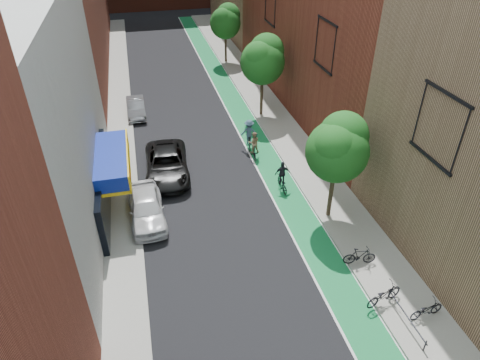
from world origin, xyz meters
TOP-DOWN VIEW (x-y plane):
  - bike_lane at (4.00, 26.00)m, footprint 2.00×68.00m
  - sidewalk_left at (-6.00, 26.00)m, footprint 2.00×68.00m
  - sidewalk_right at (6.50, 26.00)m, footprint 3.00×68.00m
  - building_left_white at (-11.00, 14.00)m, footprint 8.00×20.00m
  - tree_near at (5.65, 10.02)m, footprint 3.40×3.36m
  - tree_mid at (5.65, 24.02)m, footprint 3.55×3.53m
  - tree_far at (5.65, 38.02)m, footprint 3.30×3.25m
  - parked_car_white at (-4.60, 12.27)m, footprint 2.12×4.91m
  - parked_car_black at (-3.00, 16.69)m, footprint 3.08×6.11m
  - parked_car_silver at (-4.60, 26.61)m, footprint 1.48×4.15m
  - cyclist_lane_near at (3.20, 17.56)m, footprint 0.84×1.74m
  - cyclist_lane_mid at (3.88, 13.30)m, footprint 0.94×1.77m
  - cyclist_lane_far at (3.20, 18.90)m, footprint 1.35×1.81m
  - parked_bike_near at (6.83, 2.29)m, footprint 1.70×0.74m
  - parked_bike_mid at (5.49, 5.96)m, footprint 1.72×0.75m
  - parked_bike_far at (5.40, 3.43)m, footprint 2.02×1.10m

SIDE VIEW (x-z plane):
  - bike_lane at x=4.00m, z-range 0.00..0.01m
  - sidewalk_left at x=-6.00m, z-range 0.00..0.15m
  - sidewalk_right at x=6.50m, z-range 0.00..0.15m
  - parked_bike_near at x=6.83m, z-range 0.15..1.02m
  - parked_bike_mid at x=5.49m, z-range 0.15..1.15m
  - parked_bike_far at x=5.40m, z-range 0.15..1.15m
  - parked_car_silver at x=-4.60m, z-range 0.00..1.36m
  - cyclist_lane_mid at x=3.88m, z-range -0.26..1.69m
  - cyclist_lane_near at x=3.20m, z-range -0.16..1.78m
  - parked_car_white at x=-4.60m, z-range 0.00..1.65m
  - parked_car_black at x=-3.00m, z-range 0.00..1.66m
  - cyclist_lane_far at x=3.20m, z-range -0.10..2.15m
  - tree_far at x=5.65m, z-range 1.40..7.60m
  - tree_near at x=5.65m, z-range 1.45..7.87m
  - tree_mid at x=5.65m, z-range 1.52..8.26m
  - building_left_white at x=-11.00m, z-range 0.00..12.00m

